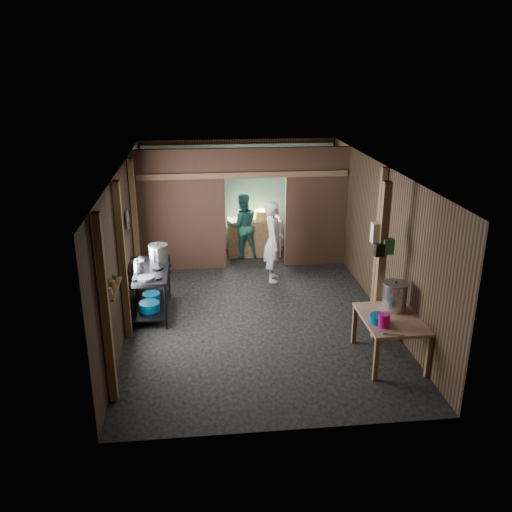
{
  "coord_description": "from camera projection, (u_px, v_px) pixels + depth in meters",
  "views": [
    {
      "loc": [
        -0.97,
        -8.98,
        4.29
      ],
      "look_at": [
        0.0,
        -0.2,
        1.1
      ],
      "focal_mm": 38.09,
      "sensor_mm": 36.0,
      "label": 1
    }
  ],
  "objects": [
    {
      "name": "jar_white",
      "position": [
        110.0,
        292.0,
        7.04
      ],
      "size": [
        0.07,
        0.07,
        0.1
      ],
      "primitive_type": "cylinder",
      "color": "silver",
      "rests_on": "wall_shelf"
    },
    {
      "name": "post_free",
      "position": [
        381.0,
        263.0,
        8.49
      ],
      "size": [
        0.12,
        0.12,
        2.6
      ],
      "primitive_type": "cube",
      "color": "#986C45",
      "rests_on": "floor"
    },
    {
      "name": "turquoise_panel",
      "position": [
        239.0,
        198.0,
        12.75
      ],
      "size": [
        4.4,
        0.06,
        2.5
      ],
      "primitive_type": "cube",
      "color": "#6FB9B8",
      "rests_on": "wall_back"
    },
    {
      "name": "worker_back",
      "position": [
        242.0,
        225.0,
        12.34
      ],
      "size": [
        0.8,
        0.67,
        1.51
      ],
      "primitive_type": "imported",
      "rotation": [
        0.0,
        0.0,
        3.28
      ],
      "color": "#24665A",
      "rests_on": "floor"
    },
    {
      "name": "bag_white",
      "position": [
        379.0,
        233.0,
        8.4
      ],
      "size": [
        0.22,
        0.15,
        0.32
      ],
      "primitive_type": "cube",
      "color": "silver",
      "rests_on": "post_free"
    },
    {
      "name": "jar_green",
      "position": [
        115.0,
        278.0,
        7.48
      ],
      "size": [
        0.06,
        0.06,
        0.1
      ],
      "primitive_type": "cylinder",
      "color": "#30703A",
      "rests_on": "wall_shelf"
    },
    {
      "name": "bag_green",
      "position": [
        388.0,
        246.0,
        8.34
      ],
      "size": [
        0.16,
        0.12,
        0.24
      ],
      "primitive_type": "cube",
      "color": "#30703A",
      "rests_on": "post_free"
    },
    {
      "name": "stove_pot_large",
      "position": [
        158.0,
        254.0,
        9.79
      ],
      "size": [
        0.4,
        0.4,
        0.35
      ],
      "primitive_type": null,
      "rotation": [
        0.0,
        0.0,
        -0.18
      ],
      "color": "silver",
      "rests_on": "gas_range"
    },
    {
      "name": "wash_basin",
      "position": [
        380.0,
        319.0,
        7.9
      ],
      "size": [
        0.31,
        0.31,
        0.11
      ],
      "primitive_type": "cylinder",
      "rotation": [
        0.0,
        0.0,
        -0.05
      ],
      "color": "#08598B",
      "rests_on": "prep_table"
    },
    {
      "name": "partition_right",
      "position": [
        316.0,
        207.0,
        11.73
      ],
      "size": [
        1.35,
        0.1,
        2.6
      ],
      "primitive_type": "cube",
      "color": "#442C1C",
      "rests_on": "floor"
    },
    {
      "name": "wall_back",
      "position": [
        239.0,
        195.0,
        12.79
      ],
      "size": [
        4.5,
        0.0,
        2.6
      ],
      "primitive_type": "cube",
      "color": "#483523",
      "rests_on": "ground"
    },
    {
      "name": "wall_front",
      "position": [
        287.0,
        336.0,
        6.24
      ],
      "size": [
        4.5,
        0.0,
        2.6
      ],
      "primitive_type": "cube",
      "color": "#483523",
      "rests_on": "ground"
    },
    {
      "name": "post_right",
      "position": [
        379.0,
        241.0,
        9.55
      ],
      "size": [
        0.1,
        0.12,
        2.6
      ],
      "primitive_type": "cube",
      "color": "#986C45",
      "rests_on": "floor"
    },
    {
      "name": "partition_header",
      "position": [
        255.0,
        162.0,
        11.26
      ],
      "size": [
        1.3,
        0.1,
        0.6
      ],
      "primitive_type": "cube",
      "color": "#442C1C",
      "rests_on": "wall_back"
    },
    {
      "name": "ceiling",
      "position": [
        255.0,
        168.0,
        9.07
      ],
      "size": [
        4.5,
        7.0,
        0.0
      ],
      "primitive_type": "cube",
      "color": "black",
      "rests_on": "ground"
    },
    {
      "name": "gas_range",
      "position": [
        150.0,
        291.0,
        9.64
      ],
      "size": [
        0.74,
        1.44,
        0.85
      ],
      "primitive_type": null,
      "color": "black",
      "rests_on": "floor"
    },
    {
      "name": "yellow_tub",
      "position": [
        263.0,
        215.0,
        12.44
      ],
      "size": [
        0.38,
        0.38,
        0.21
      ],
      "primitive_type": "cylinder",
      "color": "gold",
      "rests_on": "back_counter"
    },
    {
      "name": "red_cup",
      "position": [
        243.0,
        217.0,
        12.4
      ],
      "size": [
        0.13,
        0.13,
        0.15
      ],
      "primitive_type": "cylinder",
      "color": "#AD1E12",
      "rests_on": "back_counter"
    },
    {
      "name": "blue_tub_back",
      "position": [
        151.0,
        297.0,
        9.89
      ],
      "size": [
        0.33,
        0.33,
        0.13
      ],
      "primitive_type": "cylinder",
      "color": "#08598B",
      "rests_on": "gas_range"
    },
    {
      "name": "frying_pan",
      "position": [
        146.0,
        278.0,
        9.04
      ],
      "size": [
        0.43,
        0.57,
        0.07
      ],
      "primitive_type": null,
      "rotation": [
        0.0,
        0.0,
        0.32
      ],
      "color": "gray",
      "rests_on": "gas_range"
    },
    {
      "name": "wall_left",
      "position": [
        124.0,
        246.0,
        9.28
      ],
      "size": [
        0.0,
        7.0,
        2.6
      ],
      "primitive_type": "cube",
      "color": "#483523",
      "rests_on": "ground"
    },
    {
      "name": "wall_shelf",
      "position": [
        113.0,
        289.0,
        7.3
      ],
      "size": [
        0.14,
        0.8,
        0.03
      ],
      "primitive_type": "cube",
      "color": "#986C45",
      "rests_on": "wall_left"
    },
    {
      "name": "post_left_c",
      "position": [
        135.0,
        226.0,
        10.41
      ],
      "size": [
        0.1,
        0.12,
        2.6
      ],
      "primitive_type": "cube",
      "color": "#986C45",
      "rests_on": "floor"
    },
    {
      "name": "cross_beam",
      "position": [
        244.0,
        175.0,
        11.27
      ],
      "size": [
        4.4,
        0.12,
        0.12
      ],
      "primitive_type": "cube",
      "color": "#986C45",
      "rests_on": "wall_left"
    },
    {
      "name": "stock_pot",
      "position": [
        395.0,
        297.0,
        8.26
      ],
      "size": [
        0.5,
        0.5,
        0.45
      ],
      "primitive_type": null,
      "rotation": [
        0.0,
        0.0,
        0.36
      ],
      "color": "silver",
      "rests_on": "prep_table"
    },
    {
      "name": "wall_right",
      "position": [
        379.0,
        237.0,
        9.75
      ],
      "size": [
        0.0,
        7.0,
        2.6
      ],
      "primitive_type": "cube",
      "color": "#483523",
      "rests_on": "ground"
    },
    {
      "name": "stove_pot_med",
      "position": [
        137.0,
        266.0,
        9.39
      ],
      "size": [
        0.24,
        0.24,
        0.21
      ],
      "primitive_type": null,
      "rotation": [
        0.0,
        0.0,
        -0.03
      ],
      "color": "silver",
      "rests_on": "gas_range"
    },
    {
      "name": "wall_clock",
      "position": [
        250.0,
        170.0,
        12.51
      ],
      "size": [
        0.2,
        0.03,
        0.2
      ],
      "primitive_type": "cylinder",
      "rotation": [
        1.57,
        0.0,
        0.0
      ],
      "color": "silver",
      "rests_on": "wall_back"
    },
    {
      "name": "floor",
      "position": [
        255.0,
        309.0,
        9.96
      ],
      "size": [
        4.5,
        7.0,
        0.0
      ],
      "primitive_type": "cube",
      "color": "black",
      "rests_on": "ground"
    },
    {
      "name": "back_counter",
      "position": [
        254.0,
        237.0,
        12.6
      ],
      "size": [
        1.2,
        0.5,
        0.85
      ],
      "primitive_type": "cube",
      "color": "#986C45",
      "rests_on": "floor"
    },
    {
      "name": "jar_yellow",
      "position": [
        112.0,
        284.0,
        7.27
      ],
      "size": [
        0.08,
        0.08,
        0.1
      ],
      "primitive_type": "cylinder",
      "color": "gold",
      "rests_on": "wall_shelf"
    },
    {
      "name": "pan_lid_big",
      "position": [
        128.0,
        220.0,
        9.54
      ],
      "size": [
        0.03,
        0.34,
        0.34
      ],
      "primitive_type": "cylinder",
      "rotation": [
        0.0,
        1.57,
        0.0
      ],
      "color": "gray",
      "rests_on": "wall_left"
    },
    {
      "name": "post_left_a",
      "position": [
        106.0,
        312.0,
        6.86
      ],
      "size": [
        0.1,
        0.12,
        2.6
      ],
      "primitive_type": "cube",
      "color": "#986C45",
      "rests_on": "floor"
    },
    {
      "name": "partition_left",
      "position": [
        181.0,
        211.0,
        11.43
      ],
      "size": [
        1.85,
        0.1,
        2.6
      ],
      "primitive_type": "cube",
      "color": "#442C1C",
      "rests_on": "floor"
    },
    {
      "name": "prep_table",
      "position": [
        389.0,
        338.0,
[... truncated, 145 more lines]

